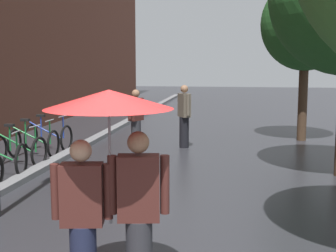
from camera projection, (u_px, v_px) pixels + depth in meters
kerb_strip at (97, 138)px, 14.26m from camera, size 0.30×36.00×0.12m
street_tree_2 at (306, 25)px, 13.72m from camera, size 2.58×2.58×4.77m
parked_bicycle_3 at (19, 150)px, 10.63m from camera, size 1.14×0.79×0.96m
parked_bicycle_4 at (34, 143)px, 11.60m from camera, size 1.09×0.72×0.96m
parked_bicycle_5 at (48, 137)px, 12.50m from camera, size 1.13×0.78×0.96m
couple_under_umbrella at (110, 159)px, 4.48m from camera, size 1.22×1.22×2.10m
pedestrian_walking_midground at (136, 118)px, 12.58m from camera, size 0.43×0.54×1.61m
pedestrian_walking_far at (184, 116)px, 12.89m from camera, size 0.40×0.52×1.71m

